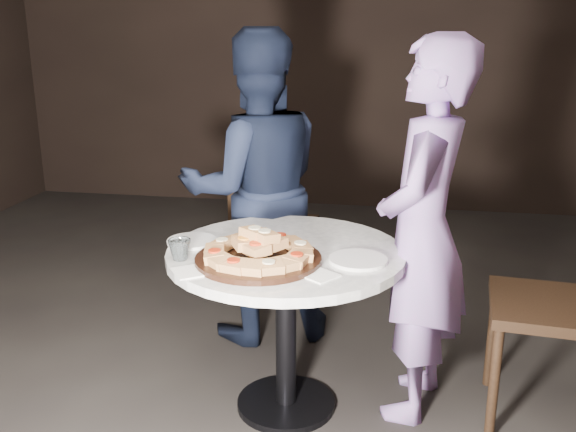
{
  "coord_description": "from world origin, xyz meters",
  "views": [
    {
      "loc": [
        0.53,
        -2.31,
        1.63
      ],
      "look_at": [
        0.09,
        0.19,
        0.87
      ],
      "focal_mm": 40.0,
      "sensor_mm": 36.0,
      "label": 1
    }
  ],
  "objects_px": {
    "diner_navy": "(256,189)",
    "serving_board": "(258,259)",
    "table": "(286,281)",
    "chair_far": "(270,217)",
    "water_glass": "(180,250)",
    "diner_teal": "(423,233)",
    "focaccia_pile": "(258,249)"
  },
  "relations": [
    {
      "from": "serving_board",
      "to": "focaccia_pile",
      "type": "height_order",
      "value": "focaccia_pile"
    },
    {
      "from": "table",
      "to": "serving_board",
      "type": "relative_size",
      "value": 2.54
    },
    {
      "from": "serving_board",
      "to": "diner_navy",
      "type": "distance_m",
      "value": 0.87
    },
    {
      "from": "serving_board",
      "to": "water_glass",
      "type": "bearing_deg",
      "value": -174.56
    },
    {
      "from": "diner_teal",
      "to": "water_glass",
      "type": "bearing_deg",
      "value": -60.16
    },
    {
      "from": "water_glass",
      "to": "chair_far",
      "type": "relative_size",
      "value": 0.1
    },
    {
      "from": "table",
      "to": "chair_far",
      "type": "relative_size",
      "value": 1.38
    },
    {
      "from": "water_glass",
      "to": "diner_navy",
      "type": "bearing_deg",
      "value": 82.83
    },
    {
      "from": "focaccia_pile",
      "to": "chair_far",
      "type": "xyz_separation_m",
      "value": [
        -0.22,
        1.29,
        -0.27
      ]
    },
    {
      "from": "focaccia_pile",
      "to": "diner_navy",
      "type": "distance_m",
      "value": 0.86
    },
    {
      "from": "table",
      "to": "chair_far",
      "type": "distance_m",
      "value": 1.17
    },
    {
      "from": "diner_teal",
      "to": "focaccia_pile",
      "type": "bearing_deg",
      "value": -54.57
    },
    {
      "from": "serving_board",
      "to": "focaccia_pile",
      "type": "xyz_separation_m",
      "value": [
        0.0,
        0.0,
        0.04
      ]
    },
    {
      "from": "water_glass",
      "to": "diner_teal",
      "type": "bearing_deg",
      "value": 18.05
    },
    {
      "from": "chair_far",
      "to": "diner_teal",
      "type": "distance_m",
      "value": 1.35
    },
    {
      "from": "table",
      "to": "serving_board",
      "type": "bearing_deg",
      "value": -117.21
    },
    {
      "from": "focaccia_pile",
      "to": "water_glass",
      "type": "relative_size",
      "value": 4.9
    },
    {
      "from": "serving_board",
      "to": "diner_navy",
      "type": "xyz_separation_m",
      "value": [
        -0.2,
        0.84,
        0.06
      ]
    },
    {
      "from": "focaccia_pile",
      "to": "diner_navy",
      "type": "xyz_separation_m",
      "value": [
        -0.2,
        0.84,
        0.02
      ]
    },
    {
      "from": "focaccia_pile",
      "to": "chair_far",
      "type": "bearing_deg",
      "value": 99.5
    },
    {
      "from": "diner_teal",
      "to": "table",
      "type": "bearing_deg",
      "value": -65.96
    },
    {
      "from": "water_glass",
      "to": "focaccia_pile",
      "type": "bearing_deg",
      "value": 5.57
    },
    {
      "from": "table",
      "to": "water_glass",
      "type": "xyz_separation_m",
      "value": [
        -0.39,
        -0.19,
        0.18
      ]
    },
    {
      "from": "water_glass",
      "to": "diner_teal",
      "type": "relative_size",
      "value": 0.06
    },
    {
      "from": "water_glass",
      "to": "diner_navy",
      "type": "relative_size",
      "value": 0.06
    },
    {
      "from": "table",
      "to": "diner_teal",
      "type": "bearing_deg",
      "value": 12.26
    },
    {
      "from": "serving_board",
      "to": "water_glass",
      "type": "xyz_separation_m",
      "value": [
        -0.31,
        -0.03,
        0.03
      ]
    },
    {
      "from": "diner_teal",
      "to": "serving_board",
      "type": "bearing_deg",
      "value": -54.53
    },
    {
      "from": "diner_navy",
      "to": "serving_board",
      "type": "bearing_deg",
      "value": 81.14
    },
    {
      "from": "focaccia_pile",
      "to": "diner_navy",
      "type": "relative_size",
      "value": 0.27
    },
    {
      "from": "diner_navy",
      "to": "diner_teal",
      "type": "distance_m",
      "value": 1.01
    },
    {
      "from": "serving_board",
      "to": "table",
      "type": "bearing_deg",
      "value": 62.79
    }
  ]
}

